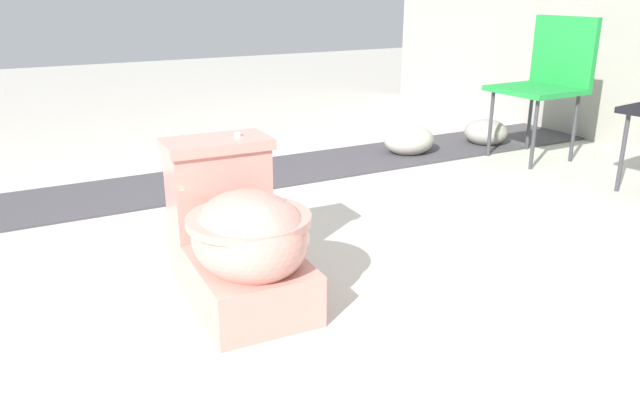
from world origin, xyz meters
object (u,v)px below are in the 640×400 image
Objects in this scene: boulder_near at (486,132)px; boulder_far at (409,140)px; folding_chair_left at (549,73)px; toilet at (240,237)px.

boulder_near is 0.87× the size of boulder_far.
folding_chair_left reaches higher than boulder_far.
folding_chair_left is at bearing 112.82° from toilet.
toilet is at bearing -60.62° from boulder_near.
boulder_near is (-0.39, -0.09, -0.43)m from folding_chair_left.
toilet is 2.48m from folding_chair_left.
toilet is 2.55m from boulder_near.
boulder_far reaches higher than boulder_near.
toilet is 2.07m from boulder_far.
folding_chair_left is 0.58m from boulder_near.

